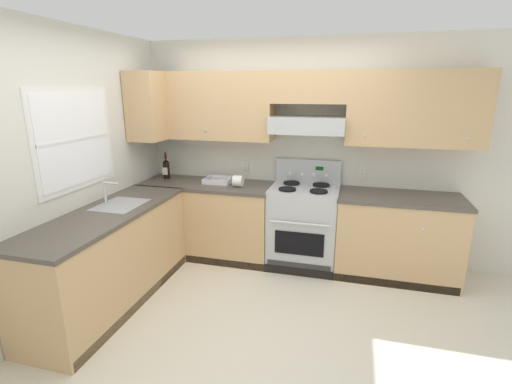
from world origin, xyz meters
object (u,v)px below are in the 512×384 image
Objects in this scene: stove at (303,226)px; bowl at (219,181)px; wine_bottle at (166,168)px; paper_towel_roll at (238,181)px.

bowl is (-1.04, 0.06, 0.45)m from stove.
wine_bottle reaches higher than paper_towel_roll.
stove is 3.78× the size of bowl.
paper_towel_roll is (0.29, -0.13, 0.05)m from bowl.
stove reaches higher than bowl.
bowl is 2.44× the size of paper_towel_roll.
wine_bottle is at bearing 177.06° from stove.
bowl is at bearing 176.81° from stove.
wine_bottle is 1.04× the size of bowl.
stove is 1.14m from bowl.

